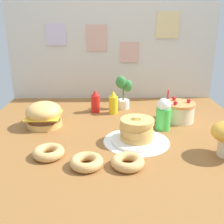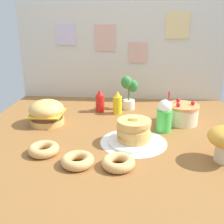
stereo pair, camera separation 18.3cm
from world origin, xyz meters
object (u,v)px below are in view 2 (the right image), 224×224
Objects in this scene: mustard_bottle at (118,103)px; cream_soda_cup at (164,116)px; layer_cake at (182,114)px; donut_chocolate at (78,160)px; donut_vanilla at (118,162)px; burger at (47,113)px; pancake_stack at (134,132)px; potted_plant at (129,91)px; ketchup_bottle at (100,101)px; donut_pink_glaze at (44,149)px.

cream_soda_cup is at bearing -44.63° from mustard_bottle.
layer_cake reaches higher than donut_chocolate.
donut_vanilla is (-0.46, -0.71, -0.05)m from layer_cake.
burger is 0.78× the size of pancake_stack.
burger is at bearing -146.04° from potted_plant.
donut_chocolate is at bearing -134.64° from layer_cake.
potted_plant is at bearing 22.19° from ketchup_bottle.
cream_soda_cup is at bearing 60.43° from donut_vanilla.
ketchup_bottle is 0.93m from donut_chocolate.
layer_cake is at bearing -37.26° from potted_plant.
potted_plant is (0.25, 0.10, 0.07)m from ketchup_bottle.
donut_chocolate is at bearing -101.15° from mustard_bottle.
mustard_bottle is 0.51m from cream_soda_cup.
burger is 1.43× the size of donut_pink_glaze.
potted_plant is at bearing 33.96° from burger.
pancake_stack is 1.11× the size of potted_plant.
donut_pink_glaze is 1.00× the size of donut_vanilla.
burger is 0.87× the size of potted_plant.
ketchup_bottle reaches higher than donut_pink_glaze.
pancake_stack is 1.83× the size of donut_pink_glaze.
cream_soda_cup is (0.90, -0.07, 0.03)m from burger.
ketchup_bottle is at bearing 72.90° from donut_pink_glaze.
pancake_stack reaches higher than donut_vanilla.
mustard_bottle is at bearing 93.60° from donut_vanilla.
donut_chocolate is at bearing -134.54° from pancake_stack.
potted_plant reaches higher than ketchup_bottle.
potted_plant is (0.63, 0.43, 0.07)m from burger.
potted_plant reaches higher than pancake_stack.
cream_soda_cup is 0.98× the size of potted_plant.
potted_plant is at bearing 93.98° from pancake_stack.
layer_cake is at bearing 45.36° from donut_chocolate.
ketchup_bottle is at bearing 165.56° from mustard_bottle.
layer_cake is 1.34× the size of donut_pink_glaze.
pancake_stack is 0.45m from donut_chocolate.
ketchup_bottle is 0.17m from mustard_bottle.
pancake_stack is at bearing 45.46° from donut_chocolate.
pancake_stack is 1.13× the size of cream_soda_cup.
burger reaches higher than donut_pink_glaze.
mustard_bottle reaches higher than burger.
cream_soda_cup reaches higher than pancake_stack.
pancake_stack is at bearing -22.75° from burger.
potted_plant is at bearing 75.60° from donut_chocolate.
ketchup_bottle reaches higher than pancake_stack.
ketchup_bottle is 0.96m from donut_vanilla.
donut_pink_glaze is 1.00× the size of donut_chocolate.
layer_cake is 0.55m from potted_plant.
layer_cake is 0.85m from donut_vanilla.
burger is 0.77m from potted_plant.
burger is 1.07m from layer_cake.
potted_plant is (-0.27, 0.50, 0.05)m from cream_soda_cup.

